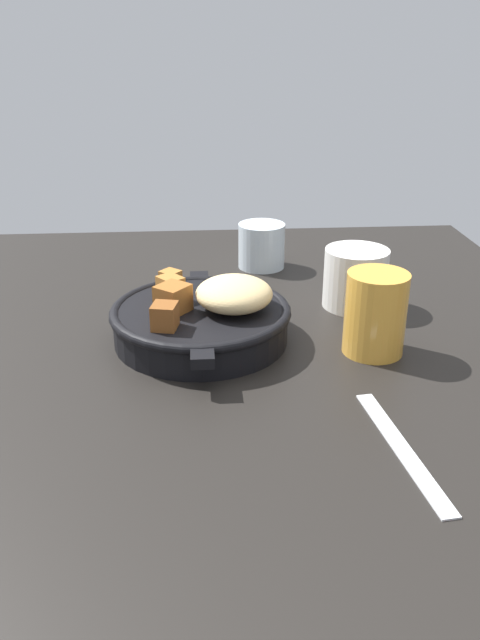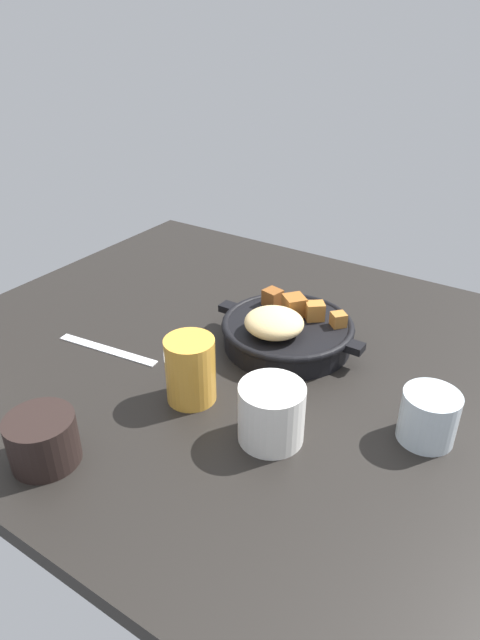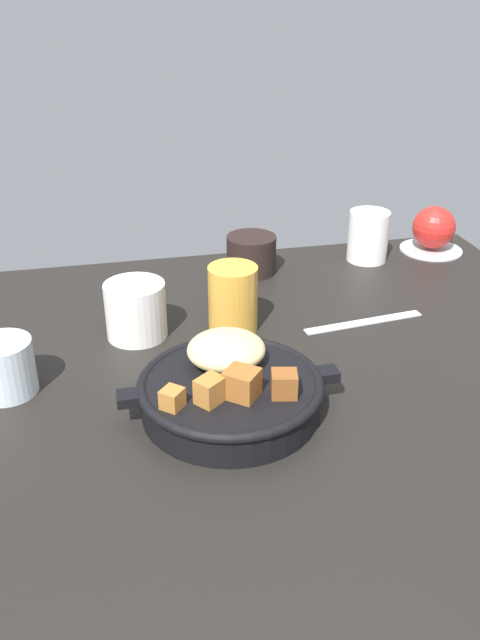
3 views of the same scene
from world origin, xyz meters
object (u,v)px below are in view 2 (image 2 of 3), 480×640
Objects in this scene: cast_iron_skillet at (286,330)px; ceramic_mug_white at (271,413)px; coffee_mug_dark at (43,440)px; water_glass_short at (429,417)px; butter_knife at (107,349)px; juice_glass_amber at (189,369)px.

ceramic_mug_white is at bearing 114.18° from cast_iron_skillet.
water_glass_short is (-36.65, -28.77, 0.23)cm from coffee_mug_dark.
cast_iron_skillet is at bearing -150.74° from butter_knife.
juice_glass_amber is 1.14× the size of ceramic_mug_white.
juice_glass_amber is at bearing 18.02° from water_glass_short.
butter_knife is 2.20× the size of ceramic_mug_white.
water_glass_short is at bearing -178.07° from butter_knife.
water_glass_short is at bearing -141.87° from coffee_mug_dark.
juice_glass_amber is 31.26cm from water_glass_short.
coffee_mug_dark is at bearing 41.60° from ceramic_mug_white.
butter_knife is at bearing 36.05° from cast_iron_skillet.
water_glass_short is at bearing 159.65° from cast_iron_skillet.
juice_glass_amber reaches higher than water_glass_short.
butter_knife is 19.20cm from juice_glass_amber.
water_glass_short reaches higher than butter_knife.
ceramic_mug_white reaches higher than water_glass_short.
ceramic_mug_white is (16.24, 10.65, 0.51)cm from water_glass_short.
coffee_mug_dark is 46.59cm from water_glass_short.
cast_iron_skillet is 28.59cm from butter_knife.
butter_knife is (23.01, 16.74, -2.76)cm from cast_iron_skillet.
butter_knife is 2.56× the size of water_glass_short.
cast_iron_skillet is 21.94cm from ceramic_mug_white.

